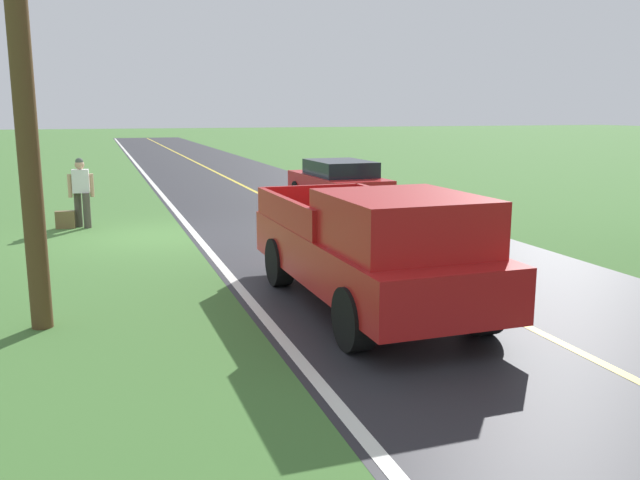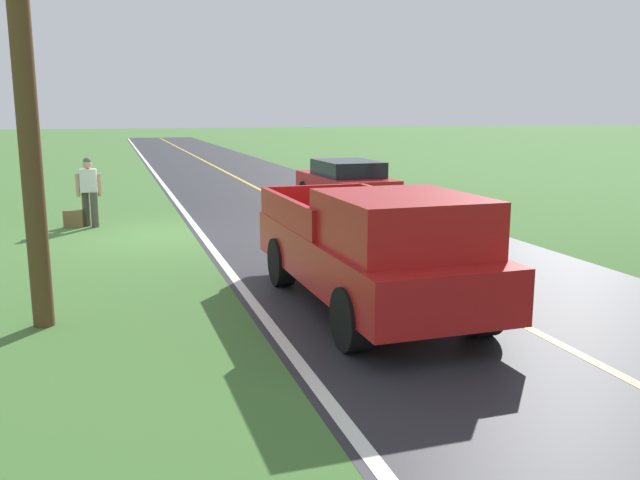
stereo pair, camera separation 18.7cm
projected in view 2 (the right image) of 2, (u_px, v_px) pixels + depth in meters
name	position (u px, v px, depth m)	size (l,w,h in m)	color
ground_plane	(162.00, 236.00, 15.66)	(200.00, 200.00, 0.00)	#427033
road_surface	(332.00, 227.00, 16.90)	(6.97, 120.00, 0.00)	#28282D
lane_edge_line	(201.00, 234.00, 15.93)	(0.16, 117.60, 0.00)	silver
lane_centre_line	(332.00, 226.00, 16.90)	(0.14, 117.60, 0.00)	gold
hitchhiker_walking	(89.00, 188.00, 16.78)	(0.62, 0.52, 1.75)	#4C473D
suitcase_carried	(73.00, 219.00, 16.75)	(0.20, 0.46, 0.44)	brown
pickup_truck_passing	(375.00, 247.00, 9.60)	(2.15, 5.43, 1.82)	#B21919
sedan_near_oncoming	(346.00, 182.00, 20.43)	(2.01, 4.44, 1.41)	red
utility_pole_roadside	(19.00, 19.00, 8.37)	(0.28, 0.28, 8.04)	brown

